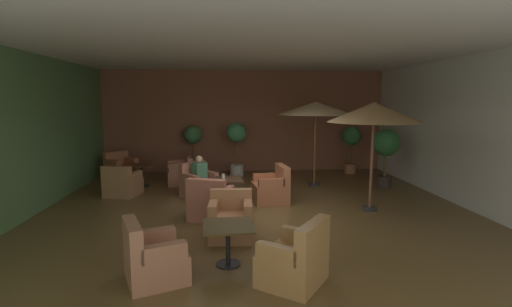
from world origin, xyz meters
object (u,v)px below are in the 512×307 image
object	(u,v)px
cafe_table_front_right	(142,170)
potted_tree_right_corner	(237,141)
armchair_front_right_north	(122,184)
armchair_mid_center_north	(295,261)
armchair_front_left_south	(272,189)
potted_tree_mid_left	(193,144)
armchair_front_right_east	(181,173)
patron_blue_shirt	(199,170)
patio_umbrella_center_beige	(316,109)
patio_umbrella_tall_red	(374,113)
armchair_mid_center_south	(153,259)
potted_tree_left_corner	(386,147)
iced_drink_cup	(223,176)
armchair_front_right_south	(121,170)
armchair_mid_center_east	(231,220)
cafe_table_mid_center	(228,234)
armchair_front_left_north	(198,184)
armchair_front_left_east	(211,204)
potted_tree_mid_right	(351,141)
cafe_table_front_left	(227,184)

from	to	relation	value
cafe_table_front_right	potted_tree_right_corner	size ratio (longest dim) A/B	0.40
armchair_front_right_north	armchair_mid_center_north	bearing A→B (deg)	-53.82
armchair_front_left_south	potted_tree_mid_left	xyz separation A→B (m)	(-2.16, 3.61, 0.68)
armchair_front_right_east	patron_blue_shirt	distance (m)	1.73
armchair_front_right_east	patio_umbrella_center_beige	size ratio (longest dim) A/B	0.39
patio_umbrella_tall_red	armchair_mid_center_north	bearing A→B (deg)	-125.88
armchair_mid_center_south	potted_tree_right_corner	bearing A→B (deg)	79.02
armchair_mid_center_south	potted_tree_left_corner	xyz separation A→B (m)	(5.44, 5.07, 0.83)
iced_drink_cup	armchair_front_right_south	bearing A→B (deg)	138.02
armchair_mid_center_east	cafe_table_mid_center	bearing A→B (deg)	-92.97
armchair_front_right_south	patron_blue_shirt	xyz separation A→B (m)	(2.51, -2.11, 0.36)
cafe_table_front_right	armchair_front_left_north	bearing A→B (deg)	-37.69
cafe_table_front_right	armchair_mid_center_east	world-z (taller)	armchair_mid_center_east
patio_umbrella_center_beige	potted_tree_right_corner	xyz separation A→B (m)	(-2.17, 1.49, -1.04)
cafe_table_front_right	armchair_mid_center_north	bearing A→B (deg)	-60.89
patio_umbrella_center_beige	armchair_front_right_south	bearing A→B (deg)	168.98
armchair_front_left_east	cafe_table_mid_center	xyz separation A→B (m)	(0.34, -2.16, 0.16)
armchair_front_right_north	potted_tree_mid_right	world-z (taller)	potted_tree_mid_right
armchair_front_left_east	potted_tree_left_corner	bearing A→B (deg)	27.66
armchair_front_right_north	armchair_mid_center_east	world-z (taller)	armchair_mid_center_east
potted_tree_mid_left	cafe_table_front_right	bearing A→B (deg)	-129.09
cafe_table_mid_center	armchair_mid_center_south	distance (m)	1.10
armchair_front_left_north	patio_umbrella_center_beige	xyz separation A→B (m)	(3.21, 0.97, 1.88)
armchair_front_right_north	iced_drink_cup	size ratio (longest dim) A/B	8.55
potted_tree_mid_left	cafe_table_mid_center	bearing A→B (deg)	-81.01
cafe_table_mid_center	armchair_mid_center_north	distance (m)	1.10
armchair_front_right_east	cafe_table_mid_center	xyz separation A→B (m)	(1.35, -5.51, 0.18)
armchair_front_left_east	patron_blue_shirt	size ratio (longest dim) A/B	1.54
potted_tree_mid_right	iced_drink_cup	xyz separation A→B (m)	(-4.22, -3.39, -0.41)
armchair_front_right_north	patio_umbrella_center_beige	size ratio (longest dim) A/B	0.39
patio_umbrella_center_beige	potted_tree_left_corner	size ratio (longest dim) A/B	1.46
armchair_mid_center_east	patio_umbrella_tall_red	world-z (taller)	patio_umbrella_tall_red
armchair_mid_center_north	cafe_table_front_right	bearing A→B (deg)	119.11
cafe_table_mid_center	potted_tree_mid_right	distance (m)	7.85
cafe_table_front_left	patio_umbrella_center_beige	xyz separation A→B (m)	(2.49, 1.77, 1.70)
cafe_table_front_left	armchair_front_right_north	world-z (taller)	armchair_front_right_north
armchair_front_left_east	armchair_mid_center_north	world-z (taller)	armchair_front_left_east
potted_tree_left_corner	armchair_front_left_east	bearing A→B (deg)	-152.34
armchair_front_left_north	armchair_front_left_east	world-z (taller)	armchair_front_left_east
patio_umbrella_tall_red	potted_tree_right_corner	world-z (taller)	patio_umbrella_tall_red
cafe_table_front_left	iced_drink_cup	bearing A→B (deg)	138.80
cafe_table_front_right	cafe_table_mid_center	xyz separation A→B (m)	(2.42, -5.30, 0.02)
potted_tree_mid_right	armchair_mid_center_south	bearing A→B (deg)	-126.09
armchair_front_left_east	armchair_mid_center_north	bearing A→B (deg)	-66.32
armchair_mid_center_east	potted_tree_mid_right	size ratio (longest dim) A/B	0.53
cafe_table_front_left	armchair_front_left_north	size ratio (longest dim) A/B	0.73
armchair_front_left_south	cafe_table_front_right	size ratio (longest dim) A/B	1.28
armchair_mid_center_east	potted_tree_mid_left	bearing A→B (deg)	101.14
armchair_mid_center_north	potted_tree_right_corner	bearing A→B (deg)	94.59
cafe_table_mid_center	potted_tree_mid_right	size ratio (longest dim) A/B	0.48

